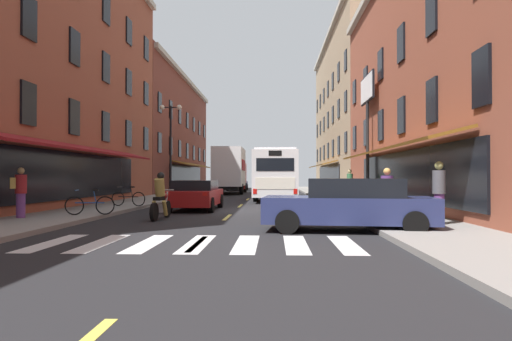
% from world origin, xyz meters
% --- Properties ---
extents(ground_plane, '(34.80, 80.00, 0.10)m').
position_xyz_m(ground_plane, '(0.00, 0.00, -0.05)').
color(ground_plane, black).
extents(lane_centre_dashes, '(0.14, 73.90, 0.01)m').
position_xyz_m(lane_centre_dashes, '(0.00, -0.25, 0.00)').
color(lane_centre_dashes, '#DBCC4C').
rests_on(lane_centre_dashes, ground).
extents(crosswalk_near, '(7.10, 2.80, 0.01)m').
position_xyz_m(crosswalk_near, '(0.00, -10.00, 0.00)').
color(crosswalk_near, silver).
rests_on(crosswalk_near, ground).
extents(sidewalk_left, '(3.00, 80.00, 0.14)m').
position_xyz_m(sidewalk_left, '(-5.90, 0.00, 0.07)').
color(sidewalk_left, gray).
rests_on(sidewalk_left, ground).
extents(sidewalk_right, '(3.00, 80.00, 0.14)m').
position_xyz_m(sidewalk_right, '(5.90, 0.00, 0.07)').
color(sidewalk_right, gray).
rests_on(sidewalk_right, ground).
extents(storefront_row_left, '(9.44, 79.90, 14.50)m').
position_xyz_m(storefront_row_left, '(-11.38, 1.16, 6.24)').
color(storefront_row_left, brown).
rests_on(storefront_row_left, ground).
extents(storefront_row_right, '(9.44, 79.90, 16.11)m').
position_xyz_m(storefront_row_right, '(11.38, 1.37, 7.16)').
color(storefront_row_right, brown).
rests_on(storefront_row_right, ground).
extents(billboard_sign, '(0.40, 3.16, 7.14)m').
position_xyz_m(billboard_sign, '(7.05, 5.65, 5.65)').
color(billboard_sign, black).
rests_on(billboard_sign, sidewalk_right).
extents(transit_bus, '(2.75, 11.50, 3.13)m').
position_xyz_m(transit_bus, '(1.86, 10.03, 1.65)').
color(transit_bus, white).
rests_on(transit_bus, ground).
extents(box_truck, '(2.50, 8.24, 3.91)m').
position_xyz_m(box_truck, '(-2.07, 19.05, 2.02)').
color(box_truck, '#B21E19').
rests_on(box_truck, ground).
extents(sedan_near, '(2.05, 4.42, 1.33)m').
position_xyz_m(sedan_near, '(-1.78, 0.04, 0.69)').
color(sedan_near, maroon).
rests_on(sedan_near, ground).
extents(sedan_mid, '(2.06, 4.80, 1.44)m').
position_xyz_m(sedan_mid, '(-2.21, 28.51, 0.73)').
color(sedan_mid, navy).
rests_on(sedan_mid, ground).
extents(sedan_far, '(4.78, 2.31, 1.45)m').
position_xyz_m(sedan_far, '(3.80, -7.54, 0.74)').
color(sedan_far, navy).
rests_on(sedan_far, ground).
extents(motorcycle_rider, '(0.62, 2.07, 1.66)m').
position_xyz_m(motorcycle_rider, '(-2.26, -4.38, 0.71)').
color(motorcycle_rider, black).
rests_on(motorcycle_rider, ground).
extents(bicycle_near, '(1.69, 0.52, 0.91)m').
position_xyz_m(bicycle_near, '(-5.01, 0.46, 0.50)').
color(bicycle_near, black).
rests_on(bicycle_near, sidewalk_left).
extents(bicycle_mid, '(1.69, 0.51, 0.91)m').
position_xyz_m(bicycle_mid, '(-4.83, -4.27, 0.50)').
color(bicycle_mid, black).
rests_on(bicycle_mid, sidewalk_left).
extents(pedestrian_near, '(0.52, 0.47, 1.67)m').
position_xyz_m(pedestrian_near, '(-6.67, -5.49, 1.02)').
color(pedestrian_near, '#66387F').
rests_on(pedestrian_near, sidewalk_left).
extents(pedestrian_mid, '(0.36, 0.36, 1.62)m').
position_xyz_m(pedestrian_mid, '(5.11, -6.39, 0.97)').
color(pedestrian_mid, '#66387F').
rests_on(pedestrian_mid, sidewalk_right).
extents(pedestrian_far, '(0.36, 0.36, 1.80)m').
position_xyz_m(pedestrian_far, '(6.35, 7.43, 1.07)').
color(pedestrian_far, '#B29947').
rests_on(pedestrian_far, sidewalk_right).
extents(pedestrian_rear, '(0.36, 0.36, 1.80)m').
position_xyz_m(pedestrian_rear, '(6.43, -7.01, 1.07)').
color(pedestrian_rear, '#66387F').
rests_on(pedestrian_rear, sidewalk_right).
extents(street_lamp_twin, '(1.42, 0.32, 5.98)m').
position_xyz_m(street_lamp_twin, '(-4.92, 8.54, 3.43)').
color(street_lamp_twin, black).
rests_on(street_lamp_twin, sidewalk_left).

